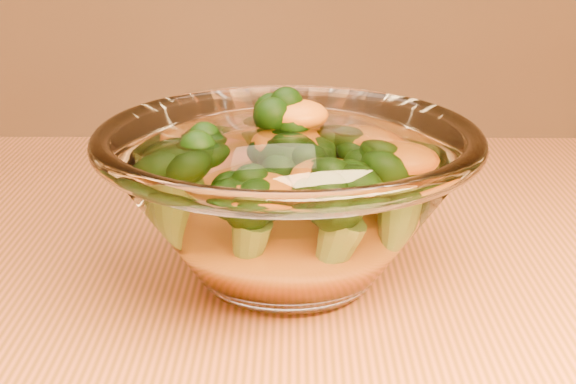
{
  "coord_description": "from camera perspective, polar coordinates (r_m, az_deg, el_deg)",
  "views": [
    {
      "loc": [
        -0.02,
        -0.39,
        0.98
      ],
      "look_at": [
        -0.02,
        0.08,
        0.81
      ],
      "focal_mm": 50.0,
      "sensor_mm": 36.0,
      "label": 1
    }
  ],
  "objects": [
    {
      "name": "broccoli_heap",
      "position": [
        0.5,
        -0.57,
        1.25
      ],
      "size": [
        0.16,
        0.15,
        0.08
      ],
      "color": "black",
      "rests_on": "cheese_sauce"
    },
    {
      "name": "cheese_sauce",
      "position": [
        0.51,
        -0.0,
        -2.9
      ],
      "size": [
        0.12,
        0.12,
        0.03
      ],
      "primitive_type": "ellipsoid",
      "color": "#D95F12",
      "rests_on": "glass_bowl"
    },
    {
      "name": "glass_bowl",
      "position": [
        0.5,
        0.0,
        -0.55
      ],
      "size": [
        0.24,
        0.24,
        0.1
      ],
      "color": "white",
      "rests_on": "table"
    }
  ]
}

